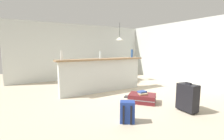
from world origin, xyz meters
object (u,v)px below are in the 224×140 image
at_px(bottle_white, 62,55).
at_px(bottle_clear, 100,55).
at_px(bottle_blue, 132,53).
at_px(dining_chair_near_partition, 124,70).
at_px(suitcase_upright_black, 187,97).
at_px(backpack_blue, 127,112).
at_px(book_stack, 142,93).
at_px(dining_chair_far_side, 112,67).
at_px(pendant_lamp, 120,39).
at_px(dining_table, 118,66).
at_px(suitcase_flat_maroon, 142,98).

relative_size(bottle_white, bottle_clear, 1.14).
relative_size(bottle_white, bottle_blue, 0.92).
height_order(dining_chair_near_partition, suitcase_upright_black, dining_chair_near_partition).
bearing_deg(dining_chair_near_partition, suitcase_upright_black, -99.61).
bearing_deg(backpack_blue, book_stack, 35.84).
xyz_separation_m(dining_chair_far_side, pendant_lamp, (-0.01, -0.63, 1.32)).
bearing_deg(pendant_lamp, bottle_white, -154.82).
height_order(bottle_white, book_stack, bottle_white).
height_order(dining_table, pendant_lamp, pendant_lamp).
relative_size(bottle_blue, dining_table, 0.26).
xyz_separation_m(dining_table, book_stack, (-1.06, -2.87, -0.39)).
height_order(dining_chair_near_partition, suitcase_flat_maroon, dining_chair_near_partition).
bearing_deg(bottle_white, book_stack, -40.51).
distance_m(bottle_clear, dining_chair_near_partition, 1.79).
relative_size(bottle_blue, pendant_lamp, 0.36).
distance_m(dining_table, dining_chair_far_side, 0.55).
height_order(backpack_blue, book_stack, backpack_blue).
relative_size(pendant_lamp, backpack_blue, 1.86).
distance_m(bottle_clear, suitcase_flat_maroon, 1.94).
bearing_deg(suitcase_upright_black, book_stack, 113.84).
bearing_deg(bottle_clear, dining_table, 41.25).
relative_size(dining_chair_near_partition, suitcase_flat_maroon, 1.10).
height_order(dining_chair_near_partition, backpack_blue, dining_chair_near_partition).
bearing_deg(bottle_blue, suitcase_upright_black, -98.79).
distance_m(bottle_white, pendant_lamp, 3.15).
distance_m(bottle_white, dining_chair_near_partition, 2.92).
height_order(bottle_blue, dining_table, bottle_blue).
bearing_deg(pendant_lamp, dining_table, 110.98).
height_order(suitcase_flat_maroon, backpack_blue, backpack_blue).
bearing_deg(bottle_blue, suitcase_flat_maroon, -118.49).
height_order(bottle_white, bottle_clear, bottle_white).
height_order(dining_table, backpack_blue, dining_table).
height_order(bottle_blue, suitcase_flat_maroon, bottle_blue).
bearing_deg(suitcase_upright_black, bottle_white, 131.15).
bearing_deg(bottle_blue, dining_chair_near_partition, 77.54).
relative_size(dining_chair_near_partition, dining_chair_far_side, 1.00).
height_order(dining_chair_far_side, book_stack, dining_chair_far_side).
xyz_separation_m(pendant_lamp, backpack_blue, (-2.14, -3.53, -1.63)).
bearing_deg(bottle_white, pendant_lamp, 25.18).
relative_size(bottle_blue, book_stack, 1.00).
relative_size(backpack_blue, book_stack, 1.48).
height_order(bottle_clear, dining_table, bottle_clear).
bearing_deg(bottle_blue, bottle_clear, -178.95).
relative_size(bottle_blue, suitcase_upright_black, 0.42).
distance_m(bottle_clear, book_stack, 1.87).
bearing_deg(book_stack, backpack_blue, -144.16).
distance_m(dining_chair_near_partition, dining_chair_far_side, 1.11).
xyz_separation_m(bottle_white, suitcase_flat_maroon, (1.70, -1.46, -1.12)).
bearing_deg(backpack_blue, dining_chair_far_side, 62.65).
height_order(bottle_white, suitcase_flat_maroon, bottle_white).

